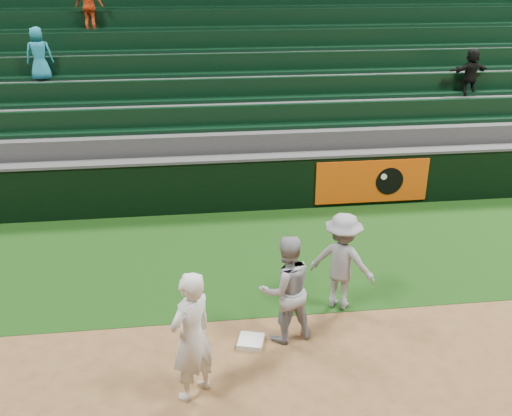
{
  "coord_description": "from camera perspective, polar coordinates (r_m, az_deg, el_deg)",
  "views": [
    {
      "loc": [
        -1.08,
        -6.61,
        5.3
      ],
      "look_at": [
        0.01,
        2.3,
        1.3
      ],
      "focal_mm": 40.0,
      "sensor_mm": 36.0,
      "label": 1
    }
  ],
  "objects": [
    {
      "name": "first_baseman",
      "position": [
        7.37,
        -6.49,
        -12.65
      ],
      "size": [
        0.79,
        0.77,
        1.83
      ],
      "primitive_type": "imported",
      "rotation": [
        0.0,
        0.0,
        3.88
      ],
      "color": "silver",
      "rests_on": "ground"
    },
    {
      "name": "base_coach",
      "position": [
        9.21,
        8.59,
        -5.31
      ],
      "size": [
        1.23,
        1.07,
        1.65
      ],
      "primitive_type": "imported",
      "rotation": [
        0.0,
        0.0,
        2.6
      ],
      "color": "gray",
      "rests_on": "foul_grass"
    },
    {
      "name": "first_base",
      "position": [
        8.69,
        -0.52,
        -13.2
      ],
      "size": [
        0.45,
        0.45,
        0.08
      ],
      "primitive_type": "cube",
      "rotation": [
        0.0,
        0.0,
        -0.28
      ],
      "color": "white",
      "rests_on": "ground"
    },
    {
      "name": "field_wall",
      "position": [
        12.74,
        -1.54,
        2.53
      ],
      "size": [
        36.0,
        0.45,
        1.25
      ],
      "color": "black",
      "rests_on": "ground"
    },
    {
      "name": "foul_grass",
      "position": [
        11.02,
        -0.52,
        -4.69
      ],
      "size": [
        36.0,
        4.2,
        0.01
      ],
      "primitive_type": "cube",
      "color": "black",
      "rests_on": "ground"
    },
    {
      "name": "ground",
      "position": [
        8.54,
        1.85,
        -14.36
      ],
      "size": [
        70.0,
        70.0,
        0.0
      ],
      "primitive_type": "plane",
      "color": "brown",
      "rests_on": "ground"
    },
    {
      "name": "stadium_seating",
      "position": [
        16.02,
        -3.03,
        11.0
      ],
      "size": [
        36.0,
        5.95,
        4.85
      ],
      "color": "#353537",
      "rests_on": "ground"
    },
    {
      "name": "baserunner",
      "position": [
        8.39,
        3.02,
        -8.1
      ],
      "size": [
        0.94,
        0.8,
        1.69
      ],
      "primitive_type": "imported",
      "rotation": [
        0.0,
        0.0,
        3.36
      ],
      "color": "#95989F",
      "rests_on": "ground"
    }
  ]
}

